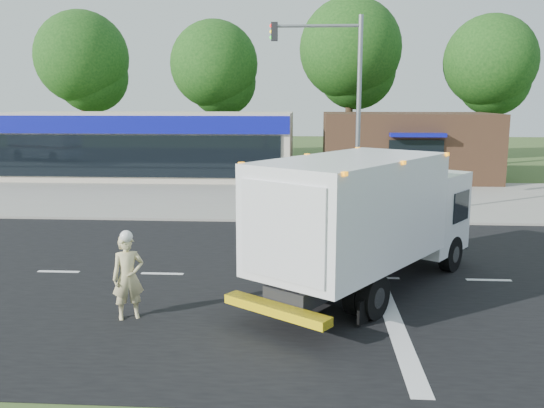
{
  "coord_description": "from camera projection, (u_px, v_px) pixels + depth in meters",
  "views": [
    {
      "loc": [
        1.09,
        -15.32,
        4.88
      ],
      "look_at": [
        -0.03,
        1.88,
        1.7
      ],
      "focal_mm": 38.0,
      "sensor_mm": 36.0,
      "label": 1
    }
  ],
  "objects": [
    {
      "name": "ems_box_truck",
      "position": [
        369.0,
        213.0,
        14.46
      ],
      "size": [
        6.55,
        7.89,
        3.52
      ],
      "rotation": [
        0.0,
        0.0,
        0.96
      ],
      "color": "black",
      "rests_on": "ground"
    },
    {
      "name": "lane_markings",
      "position": [
        318.0,
        293.0,
        14.58
      ],
      "size": [
        55.2,
        7.0,
        0.01
      ],
      "color": "silver",
      "rests_on": "road_asphalt"
    },
    {
      "name": "brown_storefront",
      "position": [
        407.0,
        146.0,
        34.8
      ],
      "size": [
        10.0,
        6.7,
        4.0
      ],
      "color": "#382316",
      "rests_on": "ground"
    },
    {
      "name": "retail_strip_mall",
      "position": [
        147.0,
        145.0,
        35.76
      ],
      "size": [
        18.0,
        6.2,
        4.0
      ],
      "color": "#BDB39D",
      "rests_on": "ground"
    },
    {
      "name": "emergency_worker",
      "position": [
        128.0,
        276.0,
        12.76
      ],
      "size": [
        0.83,
        0.71,
        2.03
      ],
      "rotation": [
        0.0,
        0.0,
        0.43
      ],
      "color": "#CBBD87",
      "rests_on": "ground"
    },
    {
      "name": "background_trees",
      "position": [
        284.0,
        64.0,
        42.35
      ],
      "size": [
        36.77,
        7.39,
        12.1
      ],
      "color": "#332114",
      "rests_on": "ground"
    },
    {
      "name": "ground",
      "position": [
        269.0,
        276.0,
        15.99
      ],
      "size": [
        120.0,
        120.0,
        0.0
      ],
      "primitive_type": "plane",
      "color": "#385123",
      "rests_on": "ground"
    },
    {
      "name": "parking_apron",
      "position": [
        288.0,
        194.0,
        29.73
      ],
      "size": [
        60.0,
        9.0,
        0.02
      ],
      "primitive_type": "cube",
      "color": "gray",
      "rests_on": "ground"
    },
    {
      "name": "road_asphalt",
      "position": [
        269.0,
        276.0,
        15.99
      ],
      "size": [
        60.0,
        14.0,
        0.02
      ],
      "primitive_type": "cube",
      "color": "black",
      "rests_on": "ground"
    },
    {
      "name": "sidewalk",
      "position": [
        282.0,
        215.0,
        24.03
      ],
      "size": [
        60.0,
        2.4,
        0.12
      ],
      "primitive_type": "cube",
      "color": "gray",
      "rests_on": "ground"
    },
    {
      "name": "traffic_signal_pole",
      "position": [
        342.0,
        97.0,
        22.41
      ],
      "size": [
        3.51,
        0.25,
        8.0
      ],
      "color": "gray",
      "rests_on": "ground"
    }
  ]
}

